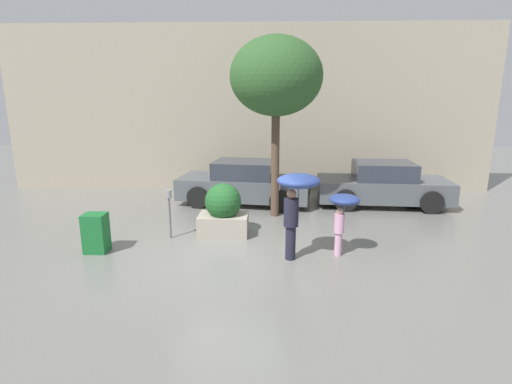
% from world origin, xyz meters
% --- Properties ---
extents(ground_plane, '(40.00, 40.00, 0.00)m').
position_xyz_m(ground_plane, '(0.00, 0.00, 0.00)').
color(ground_plane, slate).
extents(building_facade, '(18.00, 0.30, 6.00)m').
position_xyz_m(building_facade, '(0.00, 6.50, 3.00)').
color(building_facade, '#9E937F').
rests_on(building_facade, ground).
extents(planter_box, '(1.26, 0.93, 1.34)m').
position_xyz_m(planter_box, '(-0.30, 1.26, 0.62)').
color(planter_box, '#9E9384').
rests_on(planter_box, ground).
extents(person_adult, '(0.91, 0.91, 1.90)m').
position_xyz_m(person_adult, '(1.45, -0.29, 1.48)').
color(person_adult, '#1E1E2D').
rests_on(person_adult, ground).
extents(person_child, '(0.67, 0.67, 1.40)m').
position_xyz_m(person_child, '(2.49, -0.02, 1.10)').
color(person_child, '#D199B7').
rests_on(person_child, ground).
extents(parked_car_near, '(4.47, 2.42, 1.41)m').
position_xyz_m(parked_car_near, '(0.03, 4.39, 0.65)').
color(parked_car_near, '#4C5156').
rests_on(parked_car_near, ground).
extents(parked_car_far, '(4.24, 2.14, 1.41)m').
position_xyz_m(parked_car_far, '(4.55, 4.32, 0.65)').
color(parked_car_far, '#4C5156').
rests_on(parked_car_far, ground).
extents(street_tree, '(2.57, 2.57, 5.11)m').
position_xyz_m(street_tree, '(1.03, 2.97, 3.98)').
color(street_tree, brown).
rests_on(street_tree, ground).
extents(parking_meter, '(0.14, 0.14, 1.24)m').
position_xyz_m(parking_meter, '(-1.60, 0.94, 0.89)').
color(parking_meter, '#595B60').
rests_on(parking_meter, ground).
extents(newspaper_box, '(0.50, 0.44, 0.90)m').
position_xyz_m(newspaper_box, '(-3.06, -0.03, 0.45)').
color(newspaper_box, '#19662D').
rests_on(newspaper_box, ground).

